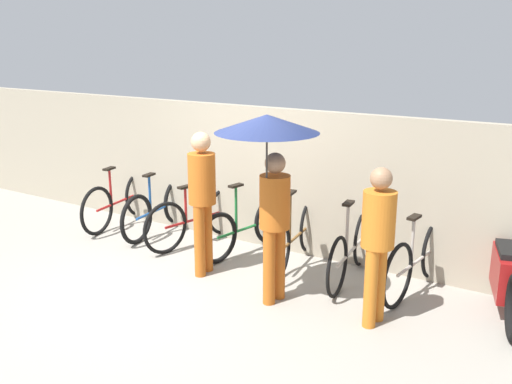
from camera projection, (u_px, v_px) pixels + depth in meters
The scene contains 13 objects.
ground_plane at pixel (172, 294), 6.30m from camera, with size 30.00×30.00×0.00m, color gray.
back_wall at pixel (261, 177), 7.62m from camera, with size 13.43×0.12×1.88m.
parked_bicycle_0 at pixel (119, 200), 8.58m from camera, with size 0.45×1.73×0.98m.
parked_bicycle_1 at pixel (158, 208), 8.22m from camera, with size 0.44×1.70×0.99m.
parked_bicycle_2 at pixel (197, 217), 7.78m from camera, with size 0.54×1.74×1.06m.
parked_bicycle_3 at pixel (246, 227), 7.45m from camera, with size 0.50×1.65×0.98m.
parked_bicycle_4 at pixel (295, 236), 7.03m from camera, with size 0.44×1.80×1.07m.
parked_bicycle_5 at pixel (351, 249), 6.61m from camera, with size 0.44×1.68×1.11m.
parked_bicycle_6 at pixel (418, 259), 6.29m from camera, with size 0.44×1.72×1.09m.
pedestrian_leading at pixel (202, 192), 6.61m from camera, with size 0.32×0.32×1.71m.
pedestrian_center at pixel (270, 156), 5.66m from camera, with size 1.04×1.04×2.02m.
pedestrian_trailing at pixel (378, 235), 5.43m from camera, with size 0.32×0.32×1.59m.
motorcycle at pixel (506, 275), 5.87m from camera, with size 0.77×1.91×0.89m.
Camera 1 is at (3.84, -4.43, 2.75)m, focal length 40.00 mm.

